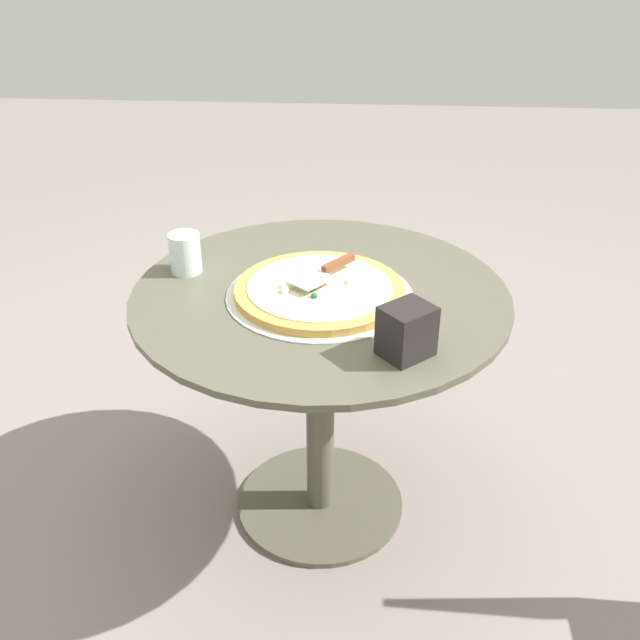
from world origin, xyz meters
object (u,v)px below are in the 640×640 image
at_px(pizza_on_tray, 320,291).
at_px(pizza_server, 325,270).
at_px(drinking_cup, 185,253).
at_px(napkin_dispenser, 407,331).
at_px(patio_table, 320,356).

bearing_deg(pizza_on_tray, pizza_server, 74.59).
relative_size(drinking_cup, napkin_dispenser, 0.92).
bearing_deg(pizza_on_tray, drinking_cup, 162.95).
height_order(pizza_server, drinking_cup, drinking_cup).
bearing_deg(pizza_server, napkin_dispenser, -56.72).
relative_size(patio_table, drinking_cup, 8.99).
bearing_deg(drinking_cup, patio_table, -14.09).
bearing_deg(napkin_dispenser, drinking_cup, 105.69).
relative_size(patio_table, pizza_on_tray, 2.04).
bearing_deg(patio_table, napkin_dispenser, -53.50).
relative_size(patio_table, pizza_server, 4.94).
height_order(drinking_cup, napkin_dispenser, napkin_dispenser).
distance_m(patio_table, napkin_dispenser, 0.43).
distance_m(pizza_on_tray, pizza_server, 0.06).
bearing_deg(napkin_dispenser, pizza_server, 81.91).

